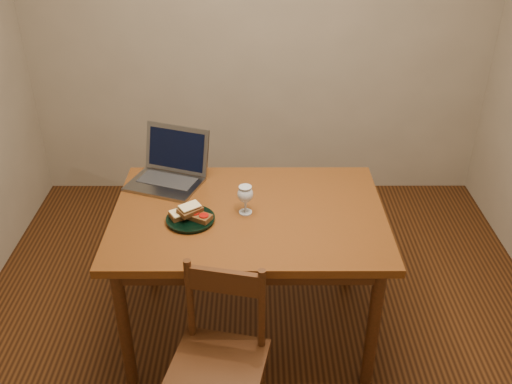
{
  "coord_description": "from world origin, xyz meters",
  "views": [
    {
      "loc": [
        -0.03,
        -2.22,
        2.21
      ],
      "look_at": [
        -0.03,
        0.16,
        0.8
      ],
      "focal_mm": 40.0,
      "sensor_mm": 36.0,
      "label": 1
    }
  ],
  "objects_px": {
    "milk_glass": "(245,200)",
    "laptop": "(170,168)",
    "table": "(249,227)",
    "plate": "(191,219)",
    "chair": "(219,354)"
  },
  "relations": [
    {
      "from": "plate",
      "to": "laptop",
      "type": "distance_m",
      "value": 0.43
    },
    {
      "from": "milk_glass",
      "to": "laptop",
      "type": "height_order",
      "value": "laptop"
    },
    {
      "from": "chair",
      "to": "laptop",
      "type": "xyz_separation_m",
      "value": [
        -0.29,
        0.94,
        0.37
      ]
    },
    {
      "from": "table",
      "to": "milk_glass",
      "type": "relative_size",
      "value": 8.96
    },
    {
      "from": "table",
      "to": "chair",
      "type": "distance_m",
      "value": 0.66
    },
    {
      "from": "plate",
      "to": "milk_glass",
      "type": "bearing_deg",
      "value": 16.2
    },
    {
      "from": "milk_glass",
      "to": "laptop",
      "type": "xyz_separation_m",
      "value": [
        -0.4,
        0.33,
        -0.0
      ]
    },
    {
      "from": "table",
      "to": "chair",
      "type": "relative_size",
      "value": 2.9
    },
    {
      "from": "laptop",
      "to": "table",
      "type": "bearing_deg",
      "value": -17.87
    },
    {
      "from": "table",
      "to": "laptop",
      "type": "xyz_separation_m",
      "value": [
        -0.41,
        0.32,
        0.15
      ]
    },
    {
      "from": "chair",
      "to": "laptop",
      "type": "distance_m",
      "value": 1.05
    },
    {
      "from": "table",
      "to": "plate",
      "type": "xyz_separation_m",
      "value": [
        -0.27,
        -0.08,
        0.1
      ]
    },
    {
      "from": "table",
      "to": "milk_glass",
      "type": "distance_m",
      "value": 0.16
    },
    {
      "from": "milk_glass",
      "to": "laptop",
      "type": "bearing_deg",
      "value": 140.37
    },
    {
      "from": "chair",
      "to": "milk_glass",
      "type": "bearing_deg",
      "value": 92.41
    }
  ]
}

